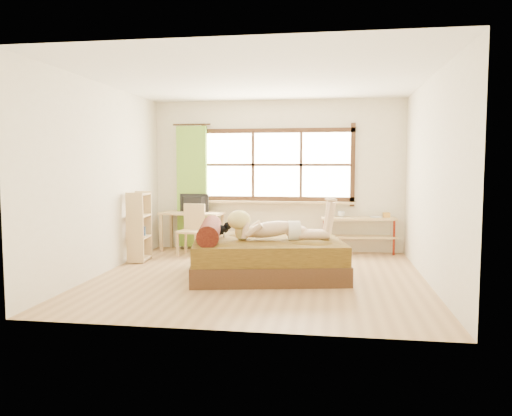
% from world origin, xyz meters
% --- Properties ---
extents(floor, '(4.50, 4.50, 0.00)m').
position_xyz_m(floor, '(0.00, 0.00, 0.00)').
color(floor, '#9E754C').
rests_on(floor, ground).
extents(ceiling, '(4.50, 4.50, 0.00)m').
position_xyz_m(ceiling, '(0.00, 0.00, 2.70)').
color(ceiling, white).
rests_on(ceiling, wall_back).
extents(wall_back, '(4.50, 0.00, 4.50)m').
position_xyz_m(wall_back, '(0.00, 2.25, 1.35)').
color(wall_back, silver).
rests_on(wall_back, floor).
extents(wall_front, '(4.50, 0.00, 4.50)m').
position_xyz_m(wall_front, '(0.00, -2.25, 1.35)').
color(wall_front, silver).
rests_on(wall_front, floor).
extents(wall_left, '(0.00, 4.50, 4.50)m').
position_xyz_m(wall_left, '(-2.25, 0.00, 1.35)').
color(wall_left, silver).
rests_on(wall_left, floor).
extents(wall_right, '(0.00, 4.50, 4.50)m').
position_xyz_m(wall_right, '(2.25, 0.00, 1.35)').
color(wall_right, silver).
rests_on(wall_right, floor).
extents(window, '(2.80, 0.16, 1.46)m').
position_xyz_m(window, '(0.00, 2.22, 1.51)').
color(window, '#FFEDBF').
rests_on(window, wall_back).
extents(curtain, '(0.55, 0.10, 2.20)m').
position_xyz_m(curtain, '(-1.55, 2.13, 1.15)').
color(curtain, '#578925').
rests_on(curtain, wall_back).
extents(bed, '(2.34, 2.02, 0.78)m').
position_xyz_m(bed, '(0.04, 0.16, 0.28)').
color(bed, '#311F0E').
rests_on(bed, floor).
extents(woman, '(1.49, 0.68, 0.62)m').
position_xyz_m(woman, '(0.24, 0.12, 0.82)').
color(woman, '#D3AC88').
rests_on(woman, bed).
extents(kitten, '(0.33, 0.18, 0.25)m').
position_xyz_m(kitten, '(-0.63, 0.27, 0.64)').
color(kitten, black).
rests_on(kitten, bed).
extents(desk, '(1.18, 0.66, 0.70)m').
position_xyz_m(desk, '(-1.51, 1.95, 0.61)').
color(desk, tan).
rests_on(desk, floor).
extents(monitor, '(0.57, 0.15, 0.33)m').
position_xyz_m(monitor, '(-1.51, 2.00, 0.86)').
color(monitor, black).
rests_on(monitor, desk).
extents(chair, '(0.44, 0.44, 0.88)m').
position_xyz_m(chair, '(-1.40, 1.58, 0.49)').
color(chair, tan).
rests_on(chair, floor).
extents(pipe_shelf, '(1.31, 0.47, 0.73)m').
position_xyz_m(pipe_shelf, '(1.46, 2.07, 0.47)').
color(pipe_shelf, tan).
rests_on(pipe_shelf, floor).
extents(cup, '(0.14, 0.14, 0.10)m').
position_xyz_m(cup, '(1.15, 2.07, 0.69)').
color(cup, gray).
rests_on(cup, pipe_shelf).
extents(book, '(0.20, 0.26, 0.02)m').
position_xyz_m(book, '(1.65, 2.07, 0.65)').
color(book, gray).
rests_on(book, pipe_shelf).
extents(bookshelf, '(0.31, 0.50, 1.11)m').
position_xyz_m(bookshelf, '(-2.08, 0.88, 0.56)').
color(bookshelf, tan).
rests_on(bookshelf, floor).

